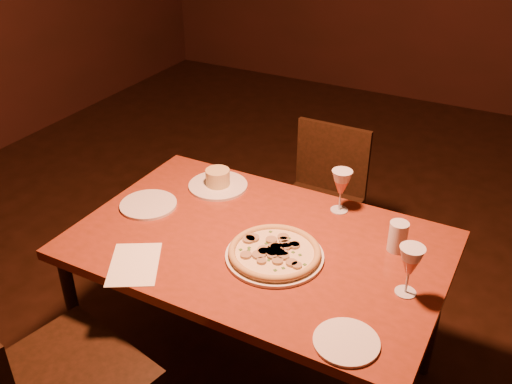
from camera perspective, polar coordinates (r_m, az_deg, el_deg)
The scene contains 10 objects.
dining_table at distance 2.07m, azimuth 0.25°, elevation -6.30°, with size 1.31×0.85×0.70m.
chair_far at distance 2.83m, azimuth 6.61°, elevation -0.37°, with size 0.38×0.38×0.77m.
pizza_plate at distance 1.95m, azimuth 1.87°, elevation -6.08°, with size 0.34×0.34×0.04m.
ramekin_saucer at distance 2.36m, azimuth -3.83°, elevation 1.07°, with size 0.24×0.24×0.08m.
wine_glass_far at distance 2.19m, azimuth 8.47°, elevation 0.10°, with size 0.08×0.08×0.17m, color #CB6A54, non-canonical shape.
wine_glass_right at distance 1.82m, azimuth 15.05°, elevation -7.61°, with size 0.08×0.08×0.17m, color #CB6A54, non-canonical shape.
water_tumbler at distance 2.02m, azimuth 14.00°, elevation -4.34°, with size 0.07×0.07×0.11m, color silver.
side_plate_left at distance 2.27m, azimuth -10.71°, elevation -1.25°, with size 0.22×0.22×0.01m, color silver.
side_plate_near at distance 1.67m, azimuth 9.02°, elevation -14.58°, with size 0.19×0.19×0.01m, color silver.
menu_card at distance 1.97m, azimuth -12.07°, elevation -7.06°, with size 0.16×0.24×0.00m, color white.
Camera 1 is at (0.48, -1.45, 1.88)m, focal length 40.00 mm.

